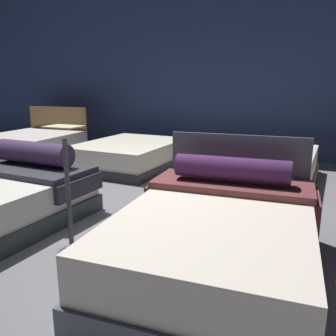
% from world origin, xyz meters
% --- Properties ---
extents(ground_plane, '(18.00, 18.00, 0.02)m').
position_xyz_m(ground_plane, '(0.00, 0.00, -0.01)').
color(ground_plane, slate).
extents(showroom_back_wall, '(18.00, 0.06, 3.50)m').
position_xyz_m(showroom_back_wall, '(0.00, 3.59, 1.75)').
color(showroom_back_wall, navy).
rests_on(showroom_back_wall, ground_plane).
extents(bed_2, '(1.57, 2.07, 0.97)m').
position_xyz_m(bed_2, '(1.24, -1.07, 0.29)').
color(bed_2, '#4F535E').
rests_on(bed_2, ground_plane).
extents(bed_4, '(1.72, 2.22, 0.95)m').
position_xyz_m(bed_4, '(-3.58, 1.85, 0.23)').
color(bed_4, '#977047').
rests_on(bed_4, ground_plane).
extents(bed_5, '(1.62, 2.06, 0.45)m').
position_xyz_m(bed_5, '(-1.15, 1.82, 0.22)').
color(bed_5, black).
rests_on(bed_5, ground_plane).
extents(bed_6, '(1.63, 1.99, 0.46)m').
position_xyz_m(bed_6, '(1.15, 1.86, 0.23)').
color(bed_6, '#93724F').
rests_on(bed_6, ground_plane).
extents(price_sign, '(0.28, 0.24, 1.11)m').
position_xyz_m(price_sign, '(0.00, -1.27, 0.44)').
color(price_sign, '#3F3F44').
rests_on(price_sign, ground_plane).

